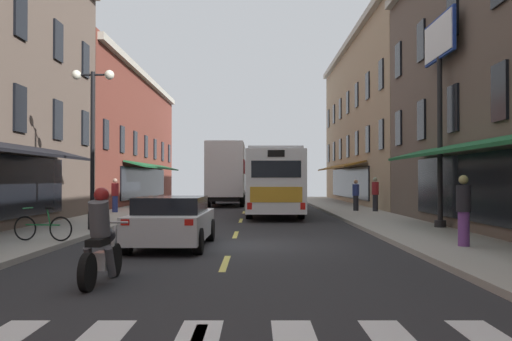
% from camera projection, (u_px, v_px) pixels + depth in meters
% --- Properties ---
extents(ground_plane, '(34.80, 80.00, 0.10)m').
position_uv_depth(ground_plane, '(231.00, 247.00, 16.06)').
color(ground_plane, '#28282B').
extents(lane_centre_dashes, '(0.14, 73.90, 0.01)m').
position_uv_depth(lane_centre_dashes, '(231.00, 246.00, 15.81)').
color(lane_centre_dashes, '#DBCC4C').
rests_on(lane_centre_dashes, ground).
extents(sidewalk_left, '(3.00, 80.00, 0.14)m').
position_uv_depth(sidewalk_left, '(16.00, 243.00, 16.05)').
color(sidewalk_left, '#A39E93').
rests_on(sidewalk_left, ground).
extents(sidewalk_right, '(3.00, 80.00, 0.14)m').
position_uv_depth(sidewalk_right, '(447.00, 242.00, 16.06)').
color(sidewalk_right, '#A39E93').
rests_on(sidewalk_right, ground).
extents(billboard_sign, '(0.40, 3.17, 7.31)m').
position_uv_depth(billboard_sign, '(439.00, 65.00, 20.43)').
color(billboard_sign, black).
rests_on(billboard_sign, sidewalk_right).
extents(transit_bus, '(2.77, 11.10, 3.23)m').
position_uv_depth(transit_bus, '(273.00, 181.00, 29.70)').
color(transit_bus, white).
rests_on(transit_bus, ground).
extents(box_truck, '(2.50, 8.21, 4.21)m').
position_uv_depth(box_truck, '(226.00, 174.00, 40.02)').
color(box_truck, black).
rests_on(box_truck, ground).
extents(sedan_near, '(1.99, 4.54, 1.34)m').
position_uv_depth(sedan_near, '(172.00, 221.00, 15.53)').
color(sedan_near, silver).
rests_on(sedan_near, ground).
extents(sedan_mid, '(1.97, 4.27, 1.35)m').
position_uv_depth(sedan_mid, '(234.00, 193.00, 49.41)').
color(sedan_mid, maroon).
rests_on(sedan_mid, ground).
extents(motorcycle_rider, '(0.62, 2.07, 1.66)m').
position_uv_depth(motorcycle_rider, '(101.00, 243.00, 10.06)').
color(motorcycle_rider, black).
rests_on(motorcycle_rider, ground).
extents(bicycle_near, '(1.69, 0.50, 0.91)m').
position_uv_depth(bicycle_near, '(42.00, 227.00, 15.82)').
color(bicycle_near, black).
rests_on(bicycle_near, sidewalk_left).
extents(pedestrian_near, '(0.43, 0.53, 1.71)m').
position_uv_depth(pedestrian_near, '(114.00, 194.00, 29.69)').
color(pedestrian_near, navy).
rests_on(pedestrian_near, sidewalk_left).
extents(pedestrian_mid, '(0.36, 0.36, 1.78)m').
position_uv_depth(pedestrian_mid, '(375.00, 194.00, 30.55)').
color(pedestrian_mid, black).
rests_on(pedestrian_mid, sidewalk_right).
extents(pedestrian_far, '(0.36, 0.36, 1.64)m').
position_uv_depth(pedestrian_far, '(355.00, 195.00, 31.11)').
color(pedestrian_far, black).
rests_on(pedestrian_far, sidewalk_right).
extents(pedestrian_rear, '(0.36, 0.36, 1.76)m').
position_uv_depth(pedestrian_rear, '(463.00, 209.00, 14.59)').
color(pedestrian_rear, '#66387F').
rests_on(pedestrian_rear, sidewalk_right).
extents(street_lamp_twin, '(1.42, 0.32, 5.30)m').
position_uv_depth(street_lamp_twin, '(92.00, 141.00, 19.50)').
color(street_lamp_twin, black).
rests_on(street_lamp_twin, sidewalk_left).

